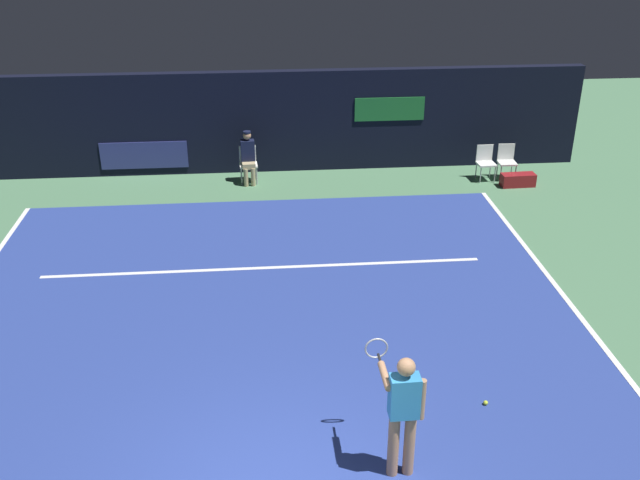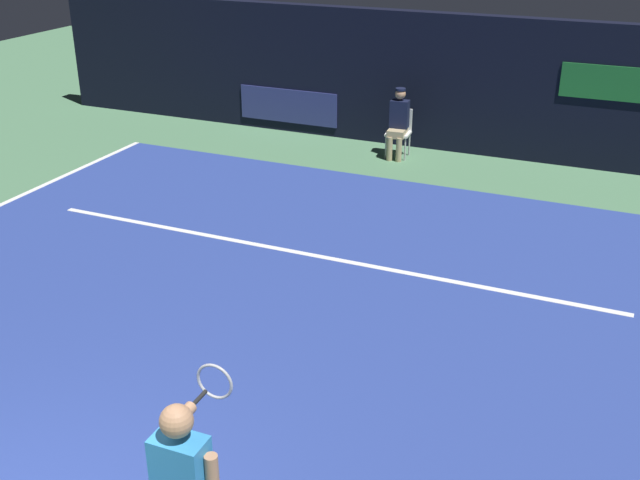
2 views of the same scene
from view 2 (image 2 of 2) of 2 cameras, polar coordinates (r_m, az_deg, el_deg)
The scene contains 5 objects.
ground_plane at distance 9.33m, azimuth -5.31°, elevation -5.65°, with size 33.21×33.21×0.00m, color #4C7A56.
court_surface at distance 9.33m, azimuth -5.31°, elevation -5.62°, with size 10.87×10.51×0.01m, color navy.
line_service at distance 10.78m, azimuth -0.66°, elevation -1.11°, with size 8.48×0.10×0.01m, color white.
back_wall at distance 15.34m, azimuth 8.00°, elevation 11.52°, with size 16.81×0.33×2.60m.
line_judge_on_chair at distance 14.74m, azimuth 5.81°, elevation 8.65°, with size 0.47×0.55×1.32m.
Camera 2 is at (4.00, -2.77, 4.65)m, focal length 43.34 mm.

